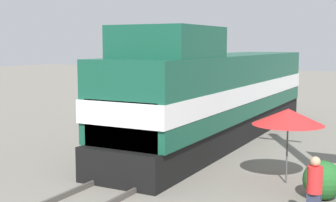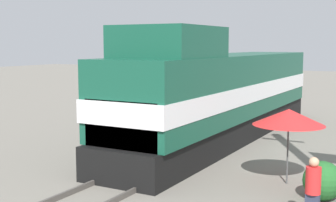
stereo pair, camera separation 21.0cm
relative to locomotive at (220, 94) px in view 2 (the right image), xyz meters
The scene contains 7 objects.
ground_plane 5.11m from the locomotive, 90.00° to the right, with size 120.00×120.00×0.00m, color slate.
rail_near 5.13m from the locomotive, 98.66° to the right, with size 0.08×29.57×0.15m, color #4C4742.
rail_far 5.13m from the locomotive, 81.34° to the right, with size 0.08×29.57×0.15m, color #4C4742.
locomotive is the anchor object (origin of this frame).
vendor_umbrella 6.37m from the locomotive, 49.43° to the right, with size 2.08×2.08×2.21m.
shrub_cluster 8.03m from the locomotive, 47.48° to the right, with size 1.03×1.03×1.03m, color #236028.
person_bystander 9.61m from the locomotive, 54.90° to the right, with size 0.34×0.34×1.60m.
Camera 2 is at (7.56, -13.44, 4.06)m, focal length 50.00 mm.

